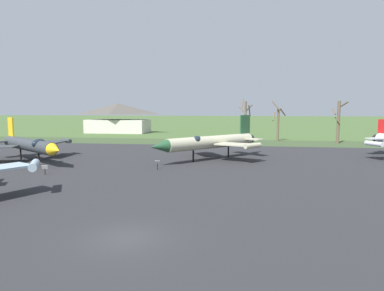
# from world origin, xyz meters

# --- Properties ---
(ground_plane) EXTENTS (600.00, 600.00, 0.00)m
(ground_plane) POSITION_xyz_m (0.00, 0.00, 0.00)
(ground_plane) COLOR #425B2D
(asphalt_apron) EXTENTS (83.24, 56.09, 0.05)m
(asphalt_apron) POSITION_xyz_m (0.00, 16.83, 0.03)
(asphalt_apron) COLOR #28282B
(asphalt_apron) RESTS_ON ground
(grass_verge_strip) EXTENTS (143.24, 12.00, 0.06)m
(grass_verge_strip) POSITION_xyz_m (0.00, 50.87, 0.03)
(grass_verge_strip) COLOR #37492A
(grass_verge_strip) RESTS_ON ground
(jet_fighter_front_right) EXTENTS (14.78, 13.45, 5.53)m
(jet_fighter_front_right) POSITION_xyz_m (-20.62, 22.26, 2.25)
(jet_fighter_front_right) COLOR #33383D
(jet_fighter_front_right) RESTS_ON ground
(info_placard_front_right) EXTENTS (0.62, 0.36, 1.01)m
(info_placard_front_right) POSITION_xyz_m (-13.93, 14.91, 0.64)
(info_placard_front_right) COLOR black
(info_placard_front_right) RESTS_ON ground
(jet_fighter_rear_left) EXTENTS (13.83, 14.96, 5.82)m
(jet_fighter_rear_left) POSITION_xyz_m (1.58, 27.48, 2.41)
(jet_fighter_rear_left) COLOR #B7B293
(jet_fighter_rear_left) RESTS_ON ground
(info_placard_rear_left) EXTENTS (0.62, 0.33, 1.08)m
(info_placard_rear_left) POSITION_xyz_m (-3.35, 19.33, 0.69)
(info_placard_rear_left) COLOR black
(info_placard_rear_left) RESTS_ON ground
(bare_tree_far_left) EXTENTS (2.78, 2.79, 8.76)m
(bare_tree_far_left) POSITION_xyz_m (6.21, 52.96, 4.65)
(bare_tree_far_left) COLOR brown
(bare_tree_far_left) RESTS_ON ground
(bare_tree_left_of_center) EXTENTS (2.97, 2.70, 8.31)m
(bare_tree_left_of_center) POSITION_xyz_m (12.86, 55.49, 4.04)
(bare_tree_left_of_center) COLOR brown
(bare_tree_left_of_center) RESTS_ON ground
(bare_tree_center) EXTENTS (2.75, 2.66, 8.19)m
(bare_tree_center) POSITION_xyz_m (23.83, 52.19, 4.45)
(bare_tree_center) COLOR brown
(bare_tree_center) RESTS_ON ground
(visitor_building) EXTENTS (17.47, 9.27, 8.21)m
(visitor_building) POSITION_xyz_m (-29.10, 74.72, 4.16)
(visitor_building) COLOR beige
(visitor_building) RESTS_ON ground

